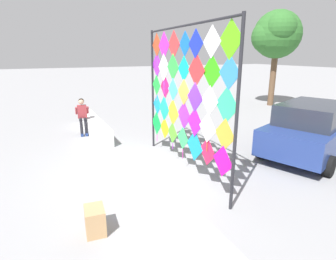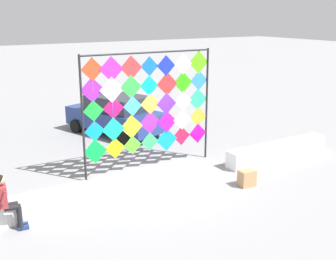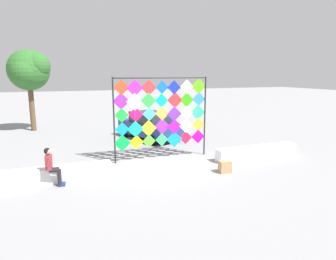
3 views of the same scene
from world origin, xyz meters
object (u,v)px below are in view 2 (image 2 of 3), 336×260
object	(u,v)px
kite_display_rack	(149,102)
cardboard_box_large	(247,178)
parked_car	(116,115)
seated_vendor	(7,198)

from	to	relation	value
kite_display_rack	cardboard_box_large	distance (m)	3.86
parked_car	cardboard_box_large	world-z (taller)	parked_car
seated_vendor	parked_car	distance (m)	8.33
kite_display_rack	cardboard_box_large	world-z (taller)	kite_display_rack
kite_display_rack	parked_car	distance (m)	4.59
parked_car	cardboard_box_large	bearing A→B (deg)	-81.33
seated_vendor	cardboard_box_large	bearing A→B (deg)	-7.34
seated_vendor	cardboard_box_large	distance (m)	6.70
kite_display_rack	seated_vendor	xyz separation A→B (m)	(-4.83, -1.92, -1.41)
parked_car	cardboard_box_large	size ratio (longest dim) A/B	9.67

